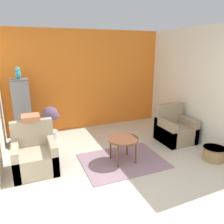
% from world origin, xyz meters
% --- Properties ---
extents(ground_plane, '(20.00, 20.00, 0.00)m').
position_xyz_m(ground_plane, '(0.00, 0.00, 0.00)').
color(ground_plane, beige).
rests_on(ground_plane, ground).
extents(wall_back_accent, '(4.37, 0.06, 2.65)m').
position_xyz_m(wall_back_accent, '(0.00, 3.64, 1.32)').
color(wall_back_accent, orange).
rests_on(wall_back_accent, ground_plane).
extents(wall_right, '(0.06, 3.61, 2.65)m').
position_xyz_m(wall_right, '(2.16, 1.80, 1.32)').
color(wall_right, silver).
rests_on(wall_right, ground_plane).
extents(area_rug, '(1.60, 1.22, 0.01)m').
position_xyz_m(area_rug, '(0.07, 1.41, 0.01)').
color(area_rug, gray).
rests_on(area_rug, ground_plane).
extents(coffee_table, '(0.60, 0.60, 0.49)m').
position_xyz_m(coffee_table, '(0.07, 1.41, 0.44)').
color(coffee_table, brown).
rests_on(coffee_table, ground_plane).
extents(armchair_left, '(0.75, 0.75, 0.88)m').
position_xyz_m(armchair_left, '(-1.55, 1.74, 0.28)').
color(armchair_left, tan).
rests_on(armchair_left, ground_plane).
extents(armchair_right, '(0.75, 0.75, 0.88)m').
position_xyz_m(armchair_right, '(1.65, 1.85, 0.28)').
color(armchair_right, '#9E896B').
rests_on(armchair_right, ground_plane).
extents(birdcage, '(0.58, 0.58, 1.52)m').
position_xyz_m(birdcage, '(-1.69, 3.09, 0.69)').
color(birdcage, '#555559').
rests_on(birdcage, ground_plane).
extents(parrot, '(0.13, 0.23, 0.27)m').
position_xyz_m(parrot, '(-1.69, 3.09, 1.64)').
color(parrot, teal).
rests_on(parrot, birdcage).
extents(potted_plant, '(0.41, 0.37, 0.84)m').
position_xyz_m(potted_plant, '(-1.09, 3.07, 0.52)').
color(potted_plant, beige).
rests_on(potted_plant, ground_plane).
extents(wicker_basket, '(0.44, 0.44, 0.26)m').
position_xyz_m(wicker_basket, '(1.80, 0.78, 0.14)').
color(wicker_basket, '#A37F51').
rests_on(wicker_basket, ground_plane).
extents(throw_pillow, '(0.32, 0.32, 0.10)m').
position_xyz_m(throw_pillow, '(-1.55, 2.01, 0.93)').
color(throw_pillow, '#B2704C').
rests_on(throw_pillow, armchair_left).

